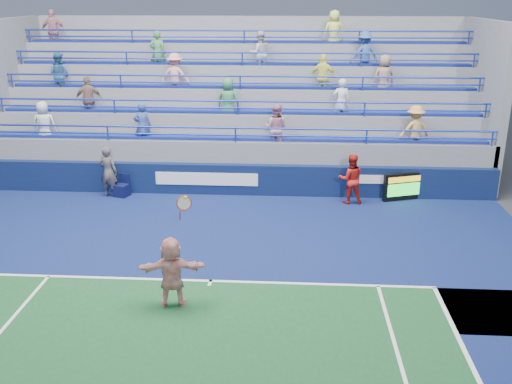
# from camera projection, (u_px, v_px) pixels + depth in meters

# --- Properties ---
(ground) EXTENTS (120.00, 120.00, 0.00)m
(ground) POSITION_uv_depth(u_px,v_px,m) (211.00, 282.00, 14.09)
(ground) COLOR #333538
(sponsor_wall) EXTENTS (18.00, 0.32, 1.10)m
(sponsor_wall) POSITION_uv_depth(u_px,v_px,m) (236.00, 179.00, 20.03)
(sponsor_wall) COLOR #0A1B3B
(sponsor_wall) RESTS_ON ground
(bleacher_stand) EXTENTS (18.00, 5.60, 6.13)m
(bleacher_stand) POSITION_uv_depth(u_px,v_px,m) (244.00, 128.00, 23.25)
(bleacher_stand) COLOR slate
(bleacher_stand) RESTS_ON ground
(serve_speed_board) EXTENTS (1.38, 0.59, 0.97)m
(serve_speed_board) POSITION_uv_depth(u_px,v_px,m) (403.00, 187.00, 19.46)
(serve_speed_board) COLOR black
(serve_speed_board) RESTS_ON ground
(judge_chair) EXTENTS (0.56, 0.57, 0.78)m
(judge_chair) POSITION_uv_depth(u_px,v_px,m) (122.00, 190.00, 19.92)
(judge_chair) COLOR #0B1039
(judge_chair) RESTS_ON ground
(tennis_player) EXTENTS (1.60, 0.72, 2.67)m
(tennis_player) POSITION_uv_depth(u_px,v_px,m) (172.00, 272.00, 12.78)
(tennis_player) COLOR white
(tennis_player) RESTS_ON ground
(line_judge) EXTENTS (0.74, 0.57, 1.80)m
(line_judge) POSITION_uv_depth(u_px,v_px,m) (108.00, 172.00, 19.72)
(line_judge) COLOR #141739
(line_judge) RESTS_ON ground
(ball_girl) EXTENTS (0.88, 0.71, 1.71)m
(ball_girl) POSITION_uv_depth(u_px,v_px,m) (351.00, 179.00, 19.09)
(ball_girl) COLOR red
(ball_girl) RESTS_ON ground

